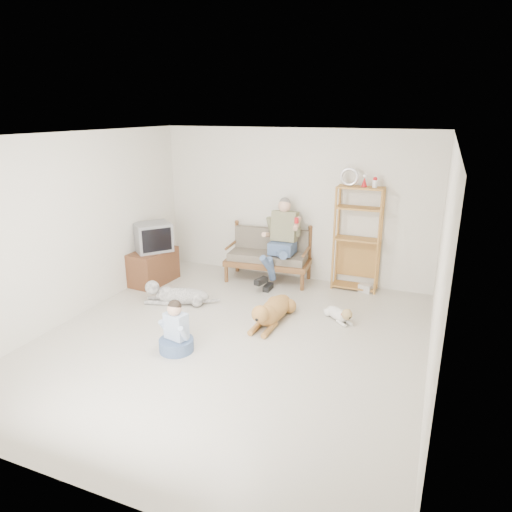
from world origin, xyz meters
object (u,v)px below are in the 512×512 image
at_px(etagere, 357,238).
at_px(tv_stand, 153,267).
at_px(loveseat, 269,254).
at_px(golden_retriever, 272,311).

distance_m(etagere, tv_stand, 3.64).
bearing_deg(etagere, loveseat, -175.88).
relative_size(tv_stand, golden_retriever, 0.66).
height_order(loveseat, etagere, etagere).
xyz_separation_m(loveseat, etagere, (1.54, 0.11, 0.43)).
bearing_deg(tv_stand, golden_retriever, -11.25).
bearing_deg(etagere, tv_stand, -162.91).
distance_m(loveseat, etagere, 1.61).
xyz_separation_m(etagere, golden_retriever, (-0.88, -1.79, -0.75)).
relative_size(loveseat, etagere, 0.74).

